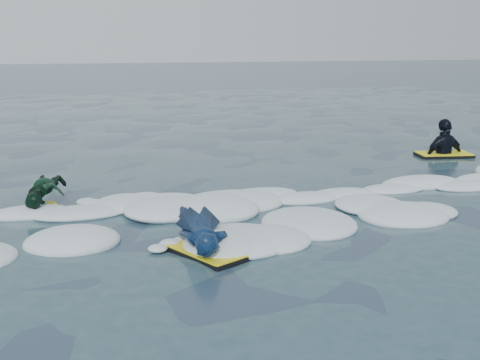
# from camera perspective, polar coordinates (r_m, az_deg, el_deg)

# --- Properties ---
(ground) EXTENTS (120.00, 120.00, 0.00)m
(ground) POSITION_cam_1_polar(r_m,az_deg,el_deg) (7.30, 0.97, -5.23)
(ground) COLOR #1A303F
(ground) RESTS_ON ground
(foam_band) EXTENTS (12.00, 3.10, 0.30)m
(foam_band) POSITION_cam_1_polar(r_m,az_deg,el_deg) (8.25, -1.12, -3.07)
(foam_band) COLOR white
(foam_band) RESTS_ON ground
(prone_woman_unit) EXTENTS (0.93, 1.57, 0.38)m
(prone_woman_unit) POSITION_cam_1_polar(r_m,az_deg,el_deg) (6.80, -3.65, -4.92)
(prone_woman_unit) COLOR black
(prone_woman_unit) RESTS_ON ground
(prone_child_unit) EXTENTS (0.79, 1.21, 0.43)m
(prone_child_unit) POSITION_cam_1_polar(r_m,az_deg,el_deg) (8.79, -17.94, -1.24)
(prone_child_unit) COLOR black
(prone_child_unit) RESTS_ON ground
(waiting_rider_unit) EXTENTS (1.17, 0.77, 1.62)m
(waiting_rider_unit) POSITION_cam_1_polar(r_m,az_deg,el_deg) (12.87, 18.74, 1.96)
(waiting_rider_unit) COLOR black
(waiting_rider_unit) RESTS_ON ground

